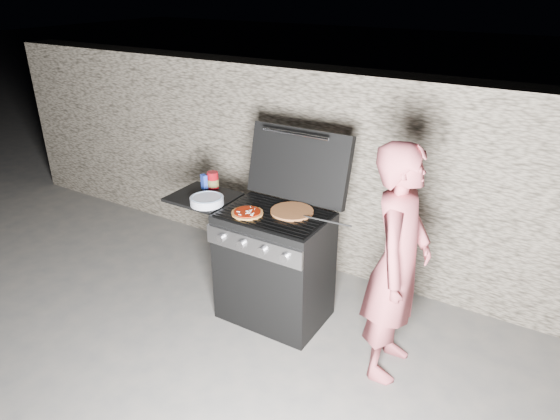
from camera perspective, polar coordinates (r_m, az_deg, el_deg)
The scene contains 10 objects.
ground at distance 4.15m, azimuth -0.60°, elevation -11.83°, with size 50.00×50.00×0.00m, color #525252.
stone_wall at distance 4.53m, azimuth 6.37°, elevation 4.37°, with size 8.00×0.35×1.80m, color #9F907C.
gas_grill at distance 4.01m, azimuth -3.69°, elevation -5.48°, with size 1.34×0.79×0.91m, color black, non-canonical shape.
pizza_topped at distance 3.66m, azimuth -3.76°, elevation -0.29°, with size 0.23×0.23×0.03m, color gold, non-canonical shape.
pizza_plain at distance 3.68m, azimuth 1.38°, elevation -0.15°, with size 0.32×0.32×0.02m, color #CC7946.
sauce_jar at distance 4.15m, azimuth -7.69°, elevation 3.40°, with size 0.09×0.09×0.14m, color #9C0A13.
blue_carton at distance 4.13m, azimuth -8.66°, elevation 3.16°, with size 0.06×0.03×0.13m, color #243FB9.
plate_stack at distance 3.87m, azimuth -8.36°, elevation 1.07°, with size 0.26×0.26×0.06m, color silver.
person at distance 3.30m, azimuth 13.29°, elevation -6.10°, with size 0.60×0.39×1.64m, color #BB525B.
tongs at distance 3.47m, azimuth 4.99°, elevation -1.12°, with size 0.01×0.01×0.50m, color black.
Camera 1 is at (1.76, -2.81, 2.48)m, focal length 32.00 mm.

